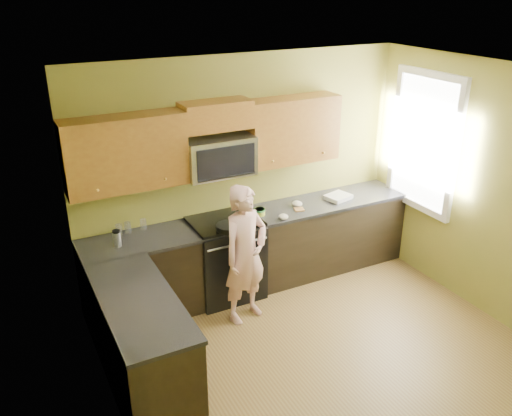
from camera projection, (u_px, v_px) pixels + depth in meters
floor at (336, 366)px, 5.12m from camera, size 4.00×4.00×0.00m
ceiling at (358, 82)px, 4.05m from camera, size 4.00×4.00×0.00m
wall_back at (244, 172)px, 6.22m from camera, size 4.00×0.00×4.00m
wall_left at (113, 300)px, 3.74m from camera, size 0.00×4.00×4.00m
wall_right at (506, 200)px, 5.43m from camera, size 0.00×4.00×4.00m
cabinet_back_run at (256, 252)px, 6.33m from camera, size 4.00×0.60×0.88m
cabinet_left_run at (142, 345)px, 4.72m from camera, size 0.60×1.60×0.88m
countertop_back at (256, 217)px, 6.14m from camera, size 4.00×0.62×0.04m
countertop_left at (138, 301)px, 4.54m from camera, size 0.62×1.60×0.04m
stove at (226, 257)px, 6.13m from camera, size 0.76×0.65×0.95m
microwave at (219, 174)px, 5.85m from camera, size 0.76×0.40×0.42m
upper_cab_left at (129, 188)px, 5.46m from camera, size 1.22×0.33×0.75m
upper_cab_right at (291, 161)px, 6.27m from camera, size 1.12×0.33×0.75m
upper_cab_over_mw at (216, 115)px, 5.62m from camera, size 0.76×0.33×0.30m
window at (424, 142)px, 6.28m from camera, size 0.06×1.06×1.66m
woman at (245, 255)px, 5.59m from camera, size 0.64×0.51×1.53m
frying_pan at (229, 230)px, 5.71m from camera, size 0.33×0.53×0.07m
butter_tub at (259, 215)px, 6.14m from camera, size 0.17×0.17×0.09m
toast_slice at (299, 209)px, 6.27m from camera, size 0.14×0.14×0.01m
napkin_a at (283, 217)px, 6.02m from camera, size 0.14×0.15×0.06m
napkin_b at (297, 204)px, 6.36m from camera, size 0.13×0.14×0.07m
dish_towel at (338, 197)px, 6.58m from camera, size 0.35×0.31×0.05m
travel_mug at (118, 246)px, 5.43m from camera, size 0.11×0.11×0.18m
glass_a at (128, 228)px, 5.69m from camera, size 0.08×0.08×0.12m
glass_b at (119, 230)px, 5.65m from camera, size 0.08×0.08×0.12m
glass_c at (143, 224)px, 5.76m from camera, size 0.08×0.08×0.12m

